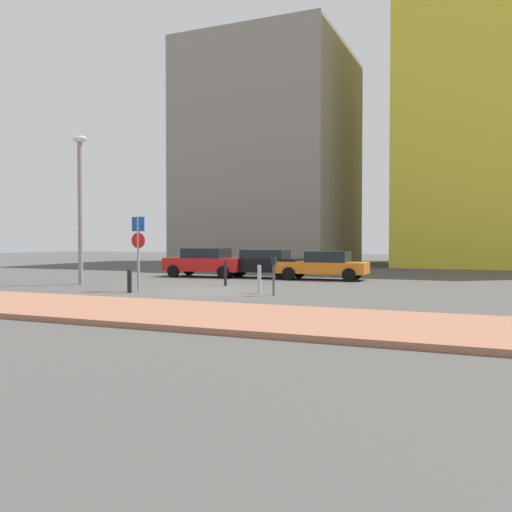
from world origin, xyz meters
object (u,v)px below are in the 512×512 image
object	(u,v)px
parked_car_orange	(324,265)
traffic_bollard_near	(225,273)
traffic_bollard_mid	(130,281)
parked_car_black	(261,263)
parking_meter	(274,270)
street_lamp	(80,197)
parking_sign_post	(138,244)
traffic_bollard_far	(259,279)
parked_car_red	(206,262)

from	to	relation	value
parked_car_orange	traffic_bollard_near	distance (m)	5.86
parked_car_orange	traffic_bollard_mid	bearing A→B (deg)	-117.04
parked_car_black	parked_car_orange	distance (m)	3.43
parking_meter	street_lamp	size ratio (longest dim) A/B	0.21
parked_car_black	parking_sign_post	distance (m)	8.93
parking_sign_post	traffic_bollard_far	distance (m)	4.91
traffic_bollard_mid	parking_sign_post	bearing A→B (deg)	99.72
traffic_bollard_near	parked_car_red	bearing A→B (deg)	126.74
traffic_bollard_far	parked_car_red	bearing A→B (deg)	130.29
traffic_bollard_far	parking_sign_post	bearing A→B (deg)	-168.30
parked_car_black	parked_car_orange	world-z (taller)	parked_car_black
traffic_bollard_far	traffic_bollard_near	bearing A→B (deg)	135.90
parking_sign_post	traffic_bollard_near	size ratio (longest dim) A/B	2.69
traffic_bollard_mid	parked_car_black	bearing A→B (deg)	81.89
parked_car_red	parking_meter	distance (m)	10.54
parked_car_red	traffic_bollard_far	xyz separation A→B (m)	(6.19, -7.30, -0.28)
parking_meter	street_lamp	world-z (taller)	street_lamp
parked_car_orange	street_lamp	size ratio (longest dim) A/B	0.68
traffic_bollard_near	traffic_bollard_far	distance (m)	3.72
parked_car_black	traffic_bollard_near	size ratio (longest dim) A/B	4.07
parking_sign_post	parking_meter	distance (m)	5.52
parked_car_red	parked_car_orange	world-z (taller)	parked_car_red
parking_sign_post	traffic_bollard_near	distance (m)	4.25
parked_car_black	parked_car_orange	size ratio (longest dim) A/B	0.98
street_lamp	traffic_bollard_far	xyz separation A→B (m)	(8.77, -0.56, -3.35)
parked_car_red	parking_meter	xyz separation A→B (m)	(6.98, -7.89, 0.09)
parked_car_black	parking_meter	xyz separation A→B (m)	(3.95, -8.38, 0.11)
parked_car_orange	traffic_bollard_mid	distance (m)	10.51
traffic_bollard_far	parked_car_black	bearing A→B (deg)	112.07
traffic_bollard_mid	traffic_bollard_far	xyz separation A→B (m)	(4.51, 1.71, 0.09)
traffic_bollard_mid	parked_car_red	bearing A→B (deg)	100.54
parked_car_orange	parked_car_black	bearing A→B (deg)	177.74
parked_car_orange	street_lamp	world-z (taller)	street_lamp
parked_car_orange	parking_sign_post	distance (m)	9.97
parking_sign_post	traffic_bollard_mid	size ratio (longest dim) A/B	3.37
street_lamp	traffic_bollard_near	world-z (taller)	street_lamp
parked_car_red	parking_sign_post	bearing A→B (deg)	-79.39
parked_car_black	street_lamp	xyz separation A→B (m)	(-5.61, -7.23, 3.09)
parking_sign_post	street_lamp	size ratio (longest dim) A/B	0.44
parking_meter	traffic_bollard_far	world-z (taller)	parking_meter
parking_sign_post	traffic_bollard_far	size ratio (longest dim) A/B	2.77
parking_meter	traffic_bollard_near	bearing A→B (deg)	137.50
traffic_bollard_mid	street_lamp	bearing A→B (deg)	151.99
parking_meter	traffic_bollard_far	bearing A→B (deg)	143.49
parking_sign_post	parked_car_orange	bearing A→B (deg)	60.35
parked_car_orange	parking_meter	world-z (taller)	parked_car_orange
parking_sign_post	parked_car_red	bearing A→B (deg)	100.61
parked_car_orange	traffic_bollard_mid	world-z (taller)	parked_car_orange
street_lamp	parked_car_orange	bearing A→B (deg)	38.16
parked_car_orange	street_lamp	distance (m)	11.91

